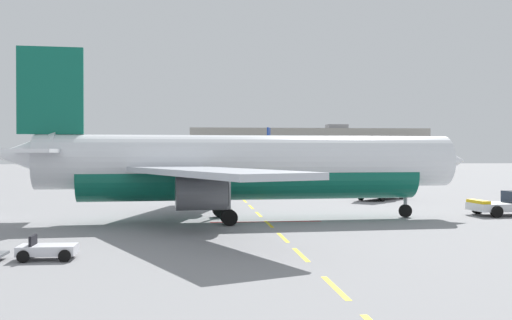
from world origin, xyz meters
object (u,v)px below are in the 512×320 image
object	(u,v)px
airliner_mid_left	(261,160)
ground_power_truck	(381,184)
pushback_tug	(512,204)
airliner_foreground	(244,166)

from	to	relation	value
airliner_mid_left	ground_power_truck	bearing A→B (deg)	-84.39
pushback_tug	ground_power_truck	xyz separation A→B (m)	(-5.51, 16.36, 0.74)
airliner_mid_left	pushback_tug	bearing A→B (deg)	-81.50
pushback_tug	ground_power_truck	bearing A→B (deg)	108.62
airliner_foreground	ground_power_truck	distance (m)	24.03
airliner_foreground	pushback_tug	size ratio (longest dim) A/B	5.66
pushback_tug	airliner_mid_left	distance (m)	77.16
airliner_foreground	pushback_tug	world-z (taller)	airliner_foreground
airliner_foreground	airliner_mid_left	xyz separation A→B (m)	(9.97, 77.83, -0.59)
ground_power_truck	airliner_foreground	bearing A→B (deg)	-131.50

